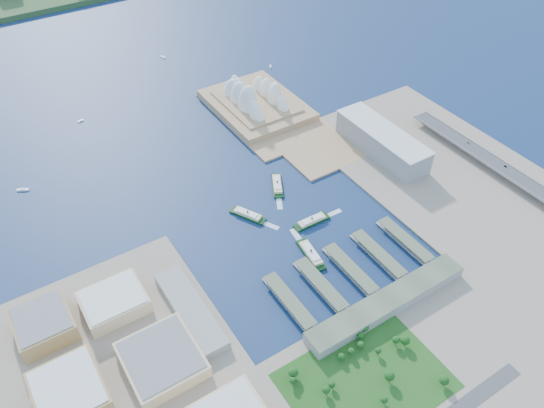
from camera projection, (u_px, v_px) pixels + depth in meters
ground at (302, 237)px, 647.37m from camera, size 3000.00×3000.00×0.00m
south_land at (426, 367)px, 515.28m from camera, size 720.00×180.00×3.00m
east_land at (470, 190)px, 711.03m from camera, size 240.00×500.00×3.00m
peninsula at (264, 113)px, 851.61m from camera, size 135.00×220.00×3.00m
opera_house at (256, 92)px, 842.61m from camera, size 134.00×180.00×58.00m
toaster_building at (382, 141)px, 761.44m from camera, size 45.00×155.00×35.00m
expressway at (507, 175)px, 723.77m from camera, size 26.00×340.00×11.85m
west_buildings at (126, 374)px, 492.73m from camera, size 200.00×280.00×27.00m
ferry_wharves at (350, 270)px, 603.03m from camera, size 184.00×90.00×9.30m
terminal_building at (387, 303)px, 563.05m from camera, size 200.00×28.00×12.00m
park at (367, 376)px, 497.42m from camera, size 150.00×110.00×16.00m
ferry_a at (248, 214)px, 672.19m from camera, size 33.51×48.81×9.19m
ferry_b at (277, 184)px, 715.75m from camera, size 34.64×49.75×9.39m
ferry_c at (311, 253)px, 621.75m from camera, size 20.59×54.62×10.07m
ferry_d at (312, 220)px, 663.47m from camera, size 49.29×13.58×9.27m
boat_a at (23, 189)px, 711.93m from camera, size 15.82×10.98×3.05m
boat_b at (80, 121)px, 836.16m from camera, size 9.55×4.54×2.48m
boat_c at (271, 66)px, 969.56m from camera, size 8.20×11.30×2.50m
boat_e at (163, 57)px, 996.18m from camera, size 6.67×12.15×2.84m
car_b at (505, 166)px, 726.62m from camera, size 1.44×4.14×1.36m
car_c at (468, 143)px, 768.03m from camera, size 1.70×4.17×1.21m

